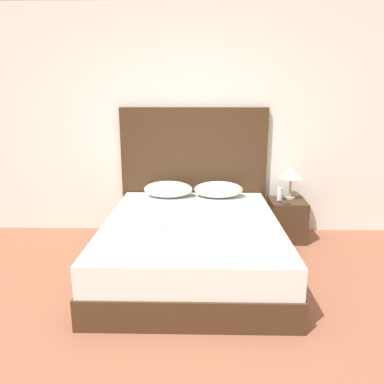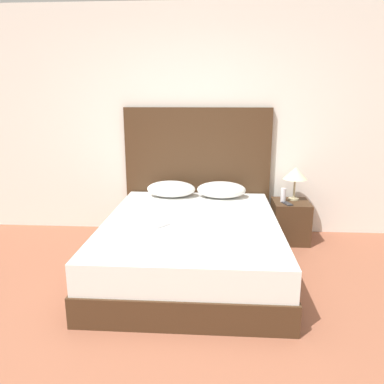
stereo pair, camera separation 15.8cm
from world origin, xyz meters
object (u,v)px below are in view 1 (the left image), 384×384
at_px(phone_on_bed, 163,226).
at_px(phone_on_nightstand, 284,202).
at_px(table_lamp, 291,173).
at_px(nightstand, 287,220).
at_px(bed, 192,245).

distance_m(phone_on_bed, phone_on_nightstand, 1.58).
bearing_deg(phone_on_bed, table_lamp, 37.76).
height_order(nightstand, phone_on_nightstand, phone_on_nightstand).
xyz_separation_m(bed, phone_on_nightstand, (1.04, 0.70, 0.24)).
height_order(bed, nightstand, bed).
bearing_deg(bed, nightstand, 36.19).
bearing_deg(table_lamp, phone_on_nightstand, -119.38).
distance_m(bed, nightstand, 1.37).
distance_m(phone_on_bed, nightstand, 1.72).
relative_size(phone_on_bed, phone_on_nightstand, 0.98).
relative_size(bed, phone_on_nightstand, 12.96).
bearing_deg(bed, phone_on_nightstand, 34.13).
relative_size(bed, nightstand, 4.42).
height_order(nightstand, table_lamp, table_lamp).
bearing_deg(phone_on_nightstand, table_lamp, 60.62).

